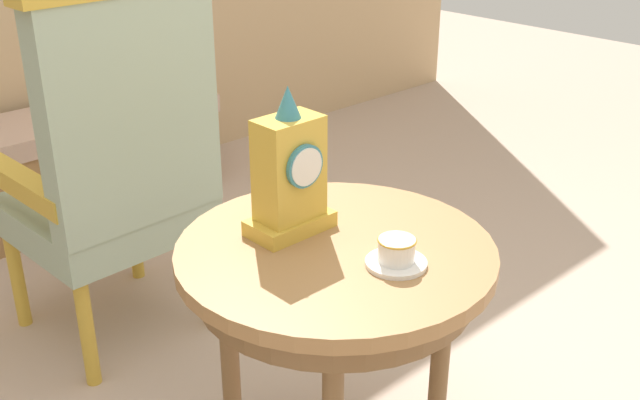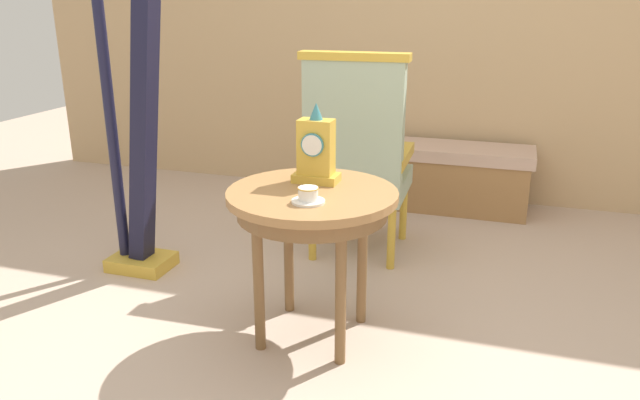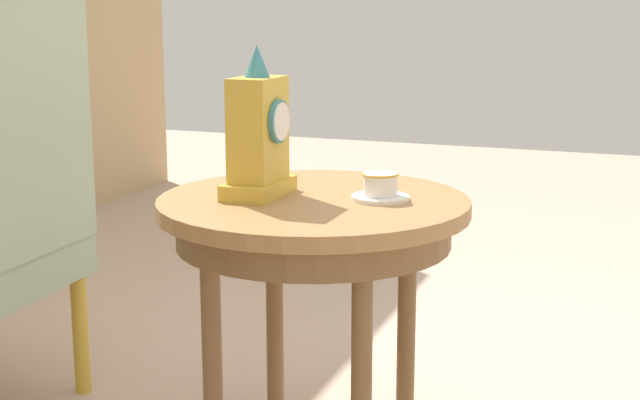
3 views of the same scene
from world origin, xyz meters
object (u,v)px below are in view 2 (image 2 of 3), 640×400
teacup_left (309,196)px  armchair (357,154)px  side_table (312,209)px  harp (135,133)px  window_bench (443,176)px  mantel_clock (316,151)px

teacup_left → armchair: armchair is taller
side_table → teacup_left: size_ratio=5.43×
harp → window_bench: (1.39, 1.51, -0.53)m
harp → window_bench: 2.12m
window_bench → teacup_left: bearing=-98.1°
side_table → window_bench: side_table is taller
window_bench → mantel_clock: bearing=-101.1°
mantel_clock → window_bench: 1.88m
teacup_left → harp: (-1.10, 0.51, 0.07)m
harp → mantel_clock: bearing=-13.1°
side_table → harp: size_ratio=0.38×
armchair → harp: harp is taller
armchair → window_bench: size_ratio=0.97×
teacup_left → harp: bearing=155.2°
teacup_left → window_bench: teacup_left is taller
side_table → mantel_clock: size_ratio=2.08×
side_table → harp: (-1.06, 0.36, 0.17)m
mantel_clock → armchair: size_ratio=0.29×
teacup_left → mantel_clock: size_ratio=0.38×
side_table → harp: harp is taller
side_table → mantel_clock: (-0.02, 0.12, 0.21)m
side_table → window_bench: 1.94m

